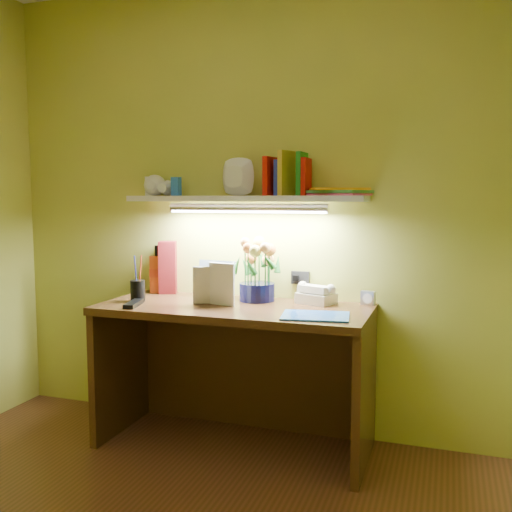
{
  "coord_description": "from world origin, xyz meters",
  "views": [
    {
      "loc": [
        1.04,
        -1.5,
        1.3
      ],
      "look_at": [
        0.07,
        1.35,
        1.0
      ],
      "focal_mm": 40.0,
      "sensor_mm": 36.0,
      "label": 1
    }
  ],
  "objects_px": {
    "whisky_bottle": "(158,269)",
    "desk_clock": "(368,298)",
    "desk": "(234,376)",
    "flower_bouquet": "(257,270)",
    "telephone": "(316,293)"
  },
  "relations": [
    {
      "from": "whisky_bottle",
      "to": "telephone",
      "type": "bearing_deg",
      "value": -2.32
    },
    {
      "from": "desk",
      "to": "telephone",
      "type": "relative_size",
      "value": 7.62
    },
    {
      "from": "flower_bouquet",
      "to": "telephone",
      "type": "height_order",
      "value": "flower_bouquet"
    },
    {
      "from": "desk",
      "to": "whisky_bottle",
      "type": "distance_m",
      "value": 0.8
    },
    {
      "from": "whisky_bottle",
      "to": "desk_clock",
      "type": "bearing_deg",
      "value": 0.56
    },
    {
      "from": "desk",
      "to": "whisky_bottle",
      "type": "xyz_separation_m",
      "value": [
        -0.57,
        0.24,
        0.51
      ]
    },
    {
      "from": "flower_bouquet",
      "to": "desk_clock",
      "type": "xyz_separation_m",
      "value": [
        0.59,
        0.07,
        -0.13
      ]
    },
    {
      "from": "telephone",
      "to": "whisky_bottle",
      "type": "relative_size",
      "value": 0.66
    },
    {
      "from": "telephone",
      "to": "desk_clock",
      "type": "height_order",
      "value": "telephone"
    },
    {
      "from": "desk",
      "to": "flower_bouquet",
      "type": "height_order",
      "value": "flower_bouquet"
    },
    {
      "from": "desk_clock",
      "to": "flower_bouquet",
      "type": "bearing_deg",
      "value": -162.06
    },
    {
      "from": "flower_bouquet",
      "to": "whisky_bottle",
      "type": "relative_size",
      "value": 1.21
    },
    {
      "from": "whisky_bottle",
      "to": "flower_bouquet",
      "type": "bearing_deg",
      "value": -5.53
    },
    {
      "from": "desk",
      "to": "desk_clock",
      "type": "bearing_deg",
      "value": 20.85
    },
    {
      "from": "desk",
      "to": "flower_bouquet",
      "type": "distance_m",
      "value": 0.58
    }
  ]
}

